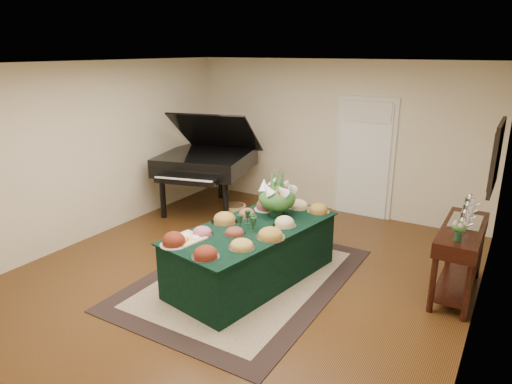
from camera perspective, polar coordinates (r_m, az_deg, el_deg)
The scene contains 14 objects.
ground at distance 6.20m, azimuth -1.44°, elevation -10.02°, with size 6.00×6.00×0.00m, color black.
area_rug at distance 6.05m, azimuth -1.30°, elevation -10.68°, with size 2.32×3.24×0.01m.
kitchen_doorway at distance 8.18m, azimuth 13.34°, elevation 4.00°, with size 1.05×0.07×2.10m.
buffet_table at distance 5.85m, azimuth -0.44°, elevation -7.71°, with size 1.46×2.43×0.74m.
food_platters at distance 5.67m, azimuth -0.77°, elevation -4.03°, with size 1.28×2.25×0.13m.
cutting_board at distance 5.41m, azimuth -8.56°, elevation -5.49°, with size 0.42×0.42×0.10m.
green_goblets at distance 5.65m, azimuth -0.97°, elevation -3.66°, with size 0.26×0.26×0.18m.
floral_centerpiece at distance 6.01m, azimuth 2.66°, elevation -0.22°, with size 0.51×0.51×0.51m.
grand_piano at distance 8.31m, azimuth -6.18°, elevation 3.90°, with size 1.87×2.08×1.83m.
wicker_basket at distance 8.01m, azimuth -2.68°, elevation -2.52°, with size 0.40×0.40×0.25m, color #AC7F45.
mahogany_sideboard at distance 5.94m, azimuth 24.28°, elevation -5.71°, with size 0.45×1.37×0.88m.
tea_service at distance 5.96m, azimuth 24.82°, elevation -2.49°, with size 0.34×0.74×0.30m.
pink_bouquet at distance 5.37m, azimuth 24.08°, elevation -4.07°, with size 0.18×0.18×0.23m.
wall_painting at distance 5.62m, azimuth 27.85°, elevation 4.01°, with size 0.05×0.95×0.75m.
Camera 1 is at (2.95, -4.64, 2.87)m, focal length 32.00 mm.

